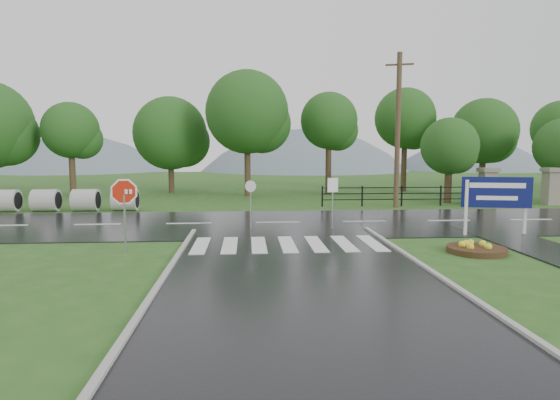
{
  "coord_description": "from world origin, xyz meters",
  "views": [
    {
      "loc": [
        -1.4,
        -10.95,
        3.34
      ],
      "look_at": [
        -0.19,
        6.0,
        1.5
      ],
      "focal_mm": 30.0,
      "sensor_mm": 36.0,
      "label": 1
    }
  ],
  "objects": [
    {
      "name": "curb_right",
      "position": [
        3.55,
        -4.0,
        0.0
      ],
      "size": [
        0.15,
        24.0,
        0.12
      ],
      "primitive_type": "cube",
      "color": "#A3A39B",
      "rests_on": "ground"
    },
    {
      "name": "estate_billboard",
      "position": [
        8.26,
        6.43,
        1.57
      ],
      "size": [
        2.57,
        0.62,
        2.29
      ],
      "color": "silver",
      "rests_on": "ground"
    },
    {
      "name": "pillar_west",
      "position": [
        13.0,
        16.0,
        1.18
      ],
      "size": [
        1.0,
        1.0,
        2.24
      ],
      "color": "gray",
      "rests_on": "ground"
    },
    {
      "name": "flower_bed",
      "position": [
        6.04,
        3.48,
        0.14
      ],
      "size": [
        1.87,
        1.87,
        0.37
      ],
      "color": "#332111",
      "rests_on": "ground"
    },
    {
      "name": "main_road",
      "position": [
        0.0,
        10.0,
        0.0
      ],
      "size": [
        90.0,
        8.0,
        0.04
      ],
      "primitive_type": "cube",
      "color": "black",
      "rests_on": "ground"
    },
    {
      "name": "pillar_east",
      "position": [
        17.0,
        16.0,
        1.18
      ],
      "size": [
        1.0,
        1.0,
        2.24
      ],
      "color": "gray",
      "rests_on": "ground"
    },
    {
      "name": "hills",
      "position": [
        3.49,
        65.0,
        -15.54
      ],
      "size": [
        102.0,
        48.0,
        48.0
      ],
      "color": "slate",
      "rests_on": "ground"
    },
    {
      "name": "culvert_pipes",
      "position": [
        -12.25,
        15.0,
        0.6
      ],
      "size": [
        9.7,
        1.2,
        1.2
      ],
      "color": "#9E9B93",
      "rests_on": "ground"
    },
    {
      "name": "utility_pole_east",
      "position": [
        7.24,
        15.5,
        4.47
      ],
      "size": [
        1.52,
        0.58,
        8.79
      ],
      "color": "#473523",
      "rests_on": "ground"
    },
    {
      "name": "ground",
      "position": [
        0.0,
        0.0,
        0.0
      ],
      "size": [
        120.0,
        120.0,
        0.0
      ],
      "primitive_type": "plane",
      "color": "#28541C",
      "rests_on": "ground"
    },
    {
      "name": "stop_sign",
      "position": [
        -5.35,
        4.35,
        1.79
      ],
      "size": [
        1.09,
        0.35,
        2.56
      ],
      "color": "#939399",
      "rests_on": "ground"
    },
    {
      "name": "reg_sign_round",
      "position": [
        -1.25,
        8.48,
        1.32
      ],
      "size": [
        0.46,
        0.17,
        2.06
      ],
      "color": "#939399",
      "rests_on": "ground"
    },
    {
      "name": "treeline",
      "position": [
        1.0,
        24.0,
        0.0
      ],
      "size": [
        83.2,
        5.2,
        10.0
      ],
      "color": "#1B4A17",
      "rests_on": "ground"
    },
    {
      "name": "crosswalk",
      "position": [
        0.0,
        5.0,
        0.06
      ],
      "size": [
        6.5,
        2.8,
        0.02
      ],
      "color": "silver",
      "rests_on": "ground"
    },
    {
      "name": "curb_left",
      "position": [
        -3.55,
        -4.0,
        0.0
      ],
      "size": [
        0.15,
        24.0,
        0.12
      ],
      "primitive_type": "cube",
      "color": "#A3A39B",
      "rests_on": "ground"
    },
    {
      "name": "entrance_tree_left",
      "position": [
        11.21,
        17.5,
        3.53
      ],
      "size": [
        3.53,
        3.53,
        5.32
      ],
      "color": "#3D2B1C",
      "rests_on": "ground"
    },
    {
      "name": "reg_sign_small",
      "position": [
        2.16,
        8.17,
        1.53
      ],
      "size": [
        0.47,
        0.16,
        2.17
      ],
      "color": "#939399",
      "rests_on": "ground"
    },
    {
      "name": "fence_west",
      "position": [
        7.75,
        16.0,
        0.72
      ],
      "size": [
        9.58,
        0.08,
        1.2
      ],
      "color": "black",
      "rests_on": "ground"
    },
    {
      "name": "walkway",
      "position": [
        8.5,
        4.0,
        0.0
      ],
      "size": [
        2.2,
        11.0,
        0.04
      ],
      "primitive_type": "cube",
      "color": "black",
      "rests_on": "ground"
    }
  ]
}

